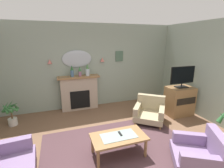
% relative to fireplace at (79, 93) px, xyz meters
% --- Properties ---
extents(floor, '(7.01, 6.85, 0.10)m').
position_rel_fireplace_xyz_m(floor, '(0.46, -2.75, -0.62)').
color(floor, brown).
rests_on(floor, ground).
extents(wall_back, '(7.01, 0.10, 2.86)m').
position_rel_fireplace_xyz_m(wall_back, '(0.46, 0.22, 0.86)').
color(wall_back, '#93A393').
rests_on(wall_back, ground).
extents(patterned_rug, '(3.20, 2.40, 0.01)m').
position_rel_fireplace_xyz_m(patterned_rug, '(0.46, -2.55, -0.56)').
color(patterned_rug, '#4C3338').
rests_on(patterned_rug, ground).
extents(fireplace, '(1.36, 0.36, 1.16)m').
position_rel_fireplace_xyz_m(fireplace, '(0.00, 0.00, 0.00)').
color(fireplace, tan).
rests_on(fireplace, ground).
extents(mantel_vase_right, '(0.11, 0.11, 0.37)m').
position_rel_fireplace_xyz_m(mantel_vase_right, '(-0.20, -0.03, 0.77)').
color(mantel_vase_right, '#4C7093').
rests_on(mantel_vase_right, fireplace).
extents(mantel_vase_centre, '(0.10, 0.10, 0.32)m').
position_rel_fireplace_xyz_m(mantel_vase_centre, '(0.05, -0.03, 0.76)').
color(mantel_vase_centre, '#9E6084').
rests_on(mantel_vase_centre, fireplace).
extents(mantel_vase_left, '(0.13, 0.13, 0.39)m').
position_rel_fireplace_xyz_m(mantel_vase_left, '(0.30, -0.03, 0.76)').
color(mantel_vase_left, silver).
rests_on(mantel_vase_left, fireplace).
extents(wall_mirror, '(0.96, 0.06, 0.56)m').
position_rel_fireplace_xyz_m(wall_mirror, '(-0.00, 0.14, 1.14)').
color(wall_mirror, '#B2BCC6').
extents(wall_sconce_left, '(0.14, 0.14, 0.14)m').
position_rel_fireplace_xyz_m(wall_sconce_left, '(-0.85, 0.09, 1.09)').
color(wall_sconce_left, '#D17066').
extents(wall_sconce_right, '(0.14, 0.14, 0.14)m').
position_rel_fireplace_xyz_m(wall_sconce_right, '(0.85, 0.09, 1.09)').
color(wall_sconce_right, '#D17066').
extents(framed_picture, '(0.28, 0.03, 0.36)m').
position_rel_fireplace_xyz_m(framed_picture, '(1.50, 0.15, 1.18)').
color(framed_picture, '#4C6B56').
extents(coffee_table, '(1.10, 0.60, 0.45)m').
position_rel_fireplace_xyz_m(coffee_table, '(0.40, -2.63, -0.19)').
color(coffee_table, olive).
rests_on(coffee_table, ground).
extents(tv_remote, '(0.04, 0.16, 0.02)m').
position_rel_fireplace_xyz_m(tv_remote, '(0.45, -2.58, -0.12)').
color(tv_remote, black).
rests_on(tv_remote, coffee_table).
extents(armchair_in_corner, '(1.14, 1.14, 0.71)m').
position_rel_fireplace_xyz_m(armchair_in_corner, '(1.81, -1.52, -0.27)').
color(armchair_in_corner, tan).
rests_on(armchair_in_corner, ground).
extents(armchair_by_coffee_table, '(1.11, 1.10, 0.71)m').
position_rel_fireplace_xyz_m(armchair_by_coffee_table, '(1.73, -3.43, -0.27)').
color(armchair_by_coffee_table, gray).
rests_on(armchair_by_coffee_table, ground).
extents(tv_cabinet, '(0.80, 0.57, 0.90)m').
position_rel_fireplace_xyz_m(tv_cabinet, '(2.91, -1.46, -0.12)').
color(tv_cabinet, olive).
rests_on(tv_cabinet, ground).
extents(tv_flatscreen, '(0.84, 0.24, 0.65)m').
position_rel_fireplace_xyz_m(tv_flatscreen, '(2.91, -1.48, 0.68)').
color(tv_flatscreen, black).
rests_on(tv_flatscreen, tv_cabinet).
extents(potted_plant_small_fern, '(0.46, 0.46, 0.71)m').
position_rel_fireplace_xyz_m(potted_plant_small_fern, '(-1.95, -0.53, -0.20)').
color(potted_plant_small_fern, silver).
rests_on(potted_plant_small_fern, ground).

